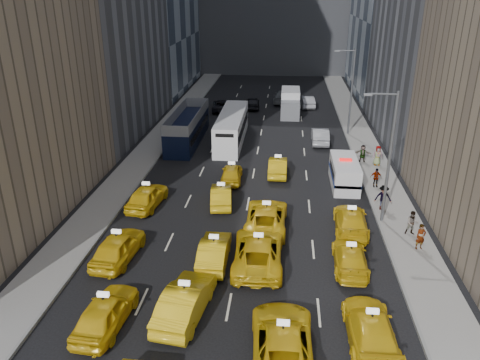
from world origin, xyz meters
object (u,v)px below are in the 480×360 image
object	(u,v)px
box_truck	(290,103)
pedestrian_0	(421,237)
nypd_van	(344,173)
double_decker	(188,127)
city_bus	(232,128)

from	to	relation	value
box_truck	pedestrian_0	size ratio (longest dim) A/B	4.09
nypd_van	double_decker	size ratio (longest dim) A/B	0.48
nypd_van	pedestrian_0	size ratio (longest dim) A/B	3.32
double_decker	nypd_van	bearing A→B (deg)	-26.91
nypd_van	box_truck	xyz separation A→B (m)	(-4.28, 21.70, 0.44)
box_truck	nypd_van	bearing A→B (deg)	-86.01
city_bus	pedestrian_0	bearing A→B (deg)	-51.05
box_truck	pedestrian_0	bearing A→B (deg)	-83.30
city_bus	box_truck	size ratio (longest dim) A/B	1.72
double_decker	city_bus	size ratio (longest dim) A/B	0.98
double_decker	pedestrian_0	distance (m)	26.74
city_bus	box_truck	xyz separation A→B (m)	(5.97, 11.41, -0.00)
nypd_van	pedestrian_0	xyz separation A→B (m)	(3.49, -9.77, -0.05)
double_decker	box_truck	size ratio (longest dim) A/B	1.69
double_decker	box_truck	distance (m)	15.82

